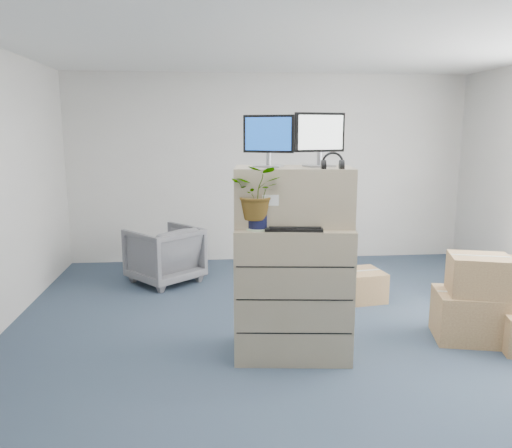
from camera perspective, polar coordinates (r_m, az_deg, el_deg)
The scene contains 16 objects.
ground at distance 4.57m, azimuth 7.06°, elevation -15.13°, with size 7.00×7.00×0.00m, color #263345.
wall_back at distance 7.59m, azimuth 1.57°, elevation 6.35°, with size 6.00×0.02×2.80m, color beige.
filing_cabinet_lower at distance 4.46m, azimuth 4.18°, elevation -7.62°, with size 1.00×0.61×1.17m, color gray.
filing_cabinet_upper at distance 4.32m, azimuth 4.29°, elevation 3.19°, with size 1.00×0.50×0.50m, color gray.
monitor_left at distance 4.26m, azimuth 1.44°, elevation 9.80°, with size 0.42×0.25×0.44m.
monitor_right at distance 4.33m, azimuth 7.31°, elevation 9.88°, with size 0.45×0.23×0.46m.
headphones at distance 4.14m, azimuth 8.75°, elevation 6.93°, with size 0.18×0.18×0.02m, color black.
keyboard at distance 4.13m, azimuth 4.34°, elevation -0.51°, with size 0.47×0.20×0.02m, color black.
mouse at distance 4.23m, azimuth 9.25°, elevation -0.25°, with size 0.12×0.07×0.04m, color silver.
water_bottle at distance 4.32m, azimuth 5.81°, elevation 1.63°, with size 0.08×0.08×0.27m, color gray.
phone_dock at distance 4.30m, azimuth 3.67°, elevation 0.46°, with size 0.07×0.06×0.15m.
external_drive at distance 4.48m, azimuth 8.17°, elevation 0.57°, with size 0.23×0.17×0.07m, color black.
tissue_box at distance 4.42m, azimuth 8.92°, elevation 1.56°, with size 0.28×0.14×0.10m, color #418DDF.
potted_plant at distance 4.10m, azimuth 0.20°, elevation 2.77°, with size 0.53×0.55×0.44m.
office_chair at distance 6.64m, azimuth -10.42°, elevation -3.17°, with size 0.79×0.74×0.81m, color #59595D.
cardboard_boxes at distance 5.70m, azimuth 22.97°, elevation -7.53°, with size 2.33×2.05×0.83m.
Camera 1 is at (-0.93, -4.00, 1.99)m, focal length 35.00 mm.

